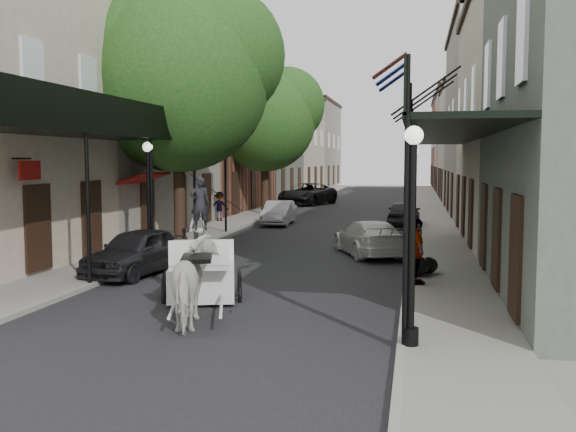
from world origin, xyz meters
The scene contains 24 objects.
ground centered at (0.00, 0.00, 0.00)m, with size 140.00×140.00×0.00m, color gray.
road centered at (0.00, 20.00, 0.01)m, with size 8.00×90.00×0.01m, color black.
sidewalk_left centered at (-5.00, 20.00, 0.06)m, with size 2.20×90.00×0.12m, color gray.
sidewalk_right centered at (5.00, 20.00, 0.06)m, with size 2.20×90.00×0.12m, color gray.
building_row_left centered at (-8.60, 30.00, 5.25)m, with size 5.00×80.00×10.50m, color beige.
building_row_right centered at (8.60, 30.00, 5.25)m, with size 5.00×80.00×10.50m, color gray.
gallery_left centered at (-4.79, 6.98, 4.05)m, with size 2.20×18.05×4.88m.
gallery_right centered at (4.79, 6.98, 4.05)m, with size 2.20×18.05×4.88m.
tree_near centered at (-4.20, 10.18, 6.49)m, with size 7.31×6.80×9.63m.
tree_far centered at (-4.25, 24.18, 5.84)m, with size 6.45×6.00×8.61m.
lamppost_right_near centered at (4.10, -2.00, 2.05)m, with size 0.32×0.32×3.71m.
lamppost_left centered at (-4.10, 6.00, 2.05)m, with size 0.32×0.32×3.71m.
lamppost_right_far centered at (4.10, 18.00, 2.05)m, with size 0.32×0.32×3.71m.
horse centered at (-0.07, -1.00, 0.87)m, with size 0.94×2.07×1.75m, color silver.
carriage centered at (-0.83, 1.61, 1.13)m, with size 2.25×2.87×2.92m.
pedestrian_walking centered at (-3.49, 8.86, 0.80)m, with size 0.78×0.60×1.60m, color #B1B1A7.
pedestrian_sidewalk_left centered at (-5.80, 18.86, 0.87)m, with size 0.97×0.56×1.51m, color gray.
pedestrian_sidewalk_right centered at (4.20, 3.48, 0.96)m, with size 0.98×0.41×1.68m, color gray.
car_left_near centered at (-3.60, 4.00, 0.67)m, with size 1.57×3.91×1.33m, color black.
car_left_mid centered at (-2.60, 18.54, 0.60)m, with size 1.28×3.66×1.21m, color #A4A5AA.
car_left_far centered at (-3.60, 33.19, 0.79)m, with size 2.63×5.71×1.59m, color black.
car_right_near centered at (2.60, 9.00, 0.60)m, with size 1.69×4.17×1.21m, color silver.
car_right_far centered at (3.60, 19.00, 0.65)m, with size 1.54×3.82×1.30m, color black.
trash_bags centered at (4.32, 4.80, 0.38)m, with size 0.92×1.07×0.56m.
Camera 1 is at (4.14, -12.89, 3.26)m, focal length 40.00 mm.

